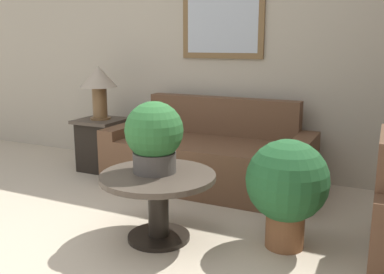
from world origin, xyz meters
The scene contains 7 objects.
wall_back centered at (0.00, 2.69, 1.30)m, with size 7.61×0.09×2.60m.
couch_main centered at (0.26, 2.11, 0.29)m, with size 1.98×0.89×0.85m.
coffee_table centered at (0.41, 0.85, 0.36)m, with size 0.82×0.82×0.49m.
side_table centered at (-1.04, 2.10, 0.29)m, with size 0.49×0.49×0.57m.
table_lamp centered at (-1.04, 2.10, 0.98)m, with size 0.40×0.40×0.58m.
potted_plant_on_table centered at (0.36, 0.89, 0.76)m, with size 0.42×0.42×0.51m.
potted_plant_floor centered at (1.26, 1.13, 0.45)m, with size 0.57×0.57×0.77m.
Camera 1 is at (1.88, -1.64, 1.40)m, focal length 40.00 mm.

